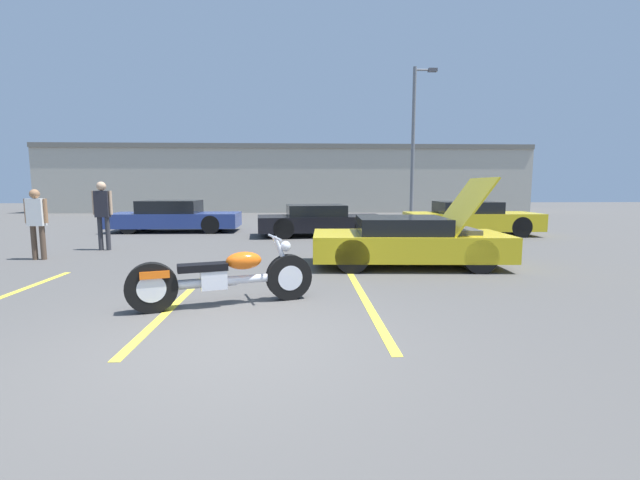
{
  "coord_description": "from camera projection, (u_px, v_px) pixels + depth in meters",
  "views": [
    {
      "loc": [
        0.77,
        -4.59,
        1.72
      ],
      "look_at": [
        1.1,
        2.68,
        0.8
      ],
      "focal_mm": 24.0,
      "sensor_mm": 36.0,
      "label": 1
    }
  ],
  "objects": [
    {
      "name": "ground_plane",
      "position": [
        232.0,
        343.0,
        4.73
      ],
      "size": [
        80.0,
        80.0,
        0.0
      ],
      "primitive_type": "plane",
      "color": "#514F4C"
    },
    {
      "name": "parking_stripe_middle",
      "position": [
        179.0,
        301.0,
        6.44
      ],
      "size": [
        0.12,
        4.52,
        0.01
      ],
      "primitive_type": "cube",
      "color": "yellow",
      "rests_on": "ground"
    },
    {
      "name": "parking_stripe_back",
      "position": [
        364.0,
        299.0,
        6.56
      ],
      "size": [
        0.12,
        4.52,
        0.01
      ],
      "primitive_type": "cube",
      "color": "yellow",
      "rests_on": "ground"
    },
    {
      "name": "far_building",
      "position": [
        289.0,
        177.0,
        29.29
      ],
      "size": [
        32.0,
        4.2,
        4.4
      ],
      "color": "#B2AD9E",
      "rests_on": "ground"
    },
    {
      "name": "light_pole",
      "position": [
        415.0,
        137.0,
        21.86
      ],
      "size": [
        1.21,
        0.28,
        7.66
      ],
      "color": "slate",
      "rests_on": "ground"
    },
    {
      "name": "motorcycle",
      "position": [
        223.0,
        278.0,
        6.15
      ],
      "size": [
        2.56,
        1.05,
        0.98
      ],
      "rotation": [
        0.0,
        0.0,
        0.31
      ],
      "color": "black",
      "rests_on": "ground"
    },
    {
      "name": "show_car_hood_open",
      "position": [
        409.0,
        241.0,
        9.22
      ],
      "size": [
        4.17,
        2.04,
        1.9
      ],
      "rotation": [
        0.0,
        0.0,
        -0.06
      ],
      "color": "yellow",
      "rests_on": "ground"
    },
    {
      "name": "parked_car_left_row",
      "position": [
        175.0,
        217.0,
        16.16
      ],
      "size": [
        4.73,
        1.78,
        1.18
      ],
      "rotation": [
        0.0,
        0.0,
        -0.0
      ],
      "color": "navy",
      "rests_on": "ground"
    },
    {
      "name": "parked_car_right_row",
      "position": [
        470.0,
        219.0,
        15.04
      ],
      "size": [
        4.54,
        1.82,
        1.18
      ],
      "rotation": [
        0.0,
        0.0,
        -0.02
      ],
      "color": "yellow",
      "rests_on": "ground"
    },
    {
      "name": "parked_car_mid_row",
      "position": [
        320.0,
        220.0,
        14.84
      ],
      "size": [
        4.49,
        2.21,
        1.08
      ],
      "rotation": [
        0.0,
        0.0,
        0.1
      ],
      "color": "black",
      "rests_on": "ground"
    },
    {
      "name": "spectator_near_motorcycle",
      "position": [
        103.0,
        209.0,
        11.42
      ],
      "size": [
        0.52,
        0.24,
        1.84
      ],
      "color": "#333338",
      "rests_on": "ground"
    },
    {
      "name": "spectator_by_show_car",
      "position": [
        37.0,
        218.0,
        9.95
      ],
      "size": [
        0.52,
        0.22,
        1.65
      ],
      "color": "brown",
      "rests_on": "ground"
    }
  ]
}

